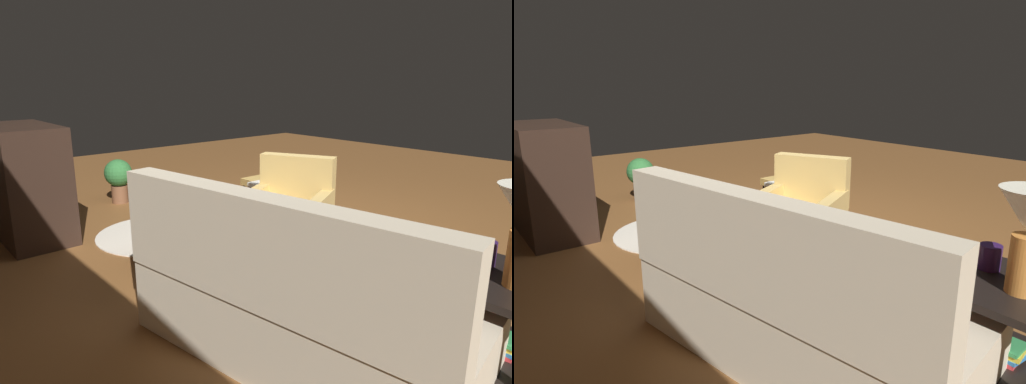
% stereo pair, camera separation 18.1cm
% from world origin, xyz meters
% --- Properties ---
extents(ground, '(12.00, 12.00, 0.00)m').
position_xyz_m(ground, '(0.00, 0.00, 0.00)').
color(ground, brown).
extents(couch, '(2.00, 1.11, 1.00)m').
position_xyz_m(couch, '(-1.40, 1.44, 0.33)').
color(couch, beige).
rests_on(couch, ground).
extents(armchair, '(0.89, 0.90, 0.87)m').
position_xyz_m(armchair, '(-0.38, 0.45, 0.36)').
color(armchair, tan).
rests_on(armchair, ground).
extents(side_table, '(0.64, 0.64, 0.55)m').
position_xyz_m(side_table, '(-2.19, 0.76, 0.36)').
color(side_table, black).
rests_on(side_table, ground).
extents(small_vase, '(0.11, 0.11, 0.13)m').
position_xyz_m(small_vase, '(-2.05, 0.66, 0.62)').
color(small_vase, '#33194C').
rests_on(small_vase, side_table).
extents(book_stack_shelf, '(0.26, 0.21, 0.09)m').
position_xyz_m(book_stack_shelf, '(-2.19, 0.76, 0.20)').
color(book_stack_shelf, red).
rests_on(book_stack_shelf, side_table).
extents(laptop_desk, '(0.56, 0.44, 0.48)m').
position_xyz_m(laptop_desk, '(0.23, 1.19, 0.42)').
color(laptop_desk, olive).
rests_on(laptop_desk, ground).
extents(laptop, '(0.36, 0.31, 0.21)m').
position_xyz_m(laptop, '(0.24, 1.23, 0.53)').
color(laptop, silver).
rests_on(laptop, laptop_desk).
extents(tv_cabinet, '(1.10, 0.56, 1.10)m').
position_xyz_m(tv_cabinet, '(1.66, 1.96, 0.59)').
color(tv_cabinet, black).
rests_on(tv_cabinet, ground).
extents(television, '(0.64, 0.41, 0.48)m').
position_xyz_m(television, '(1.66, 1.98, 0.66)').
color(television, black).
rests_on(television, tv_cabinet).
extents(wicker_hamper, '(0.45, 0.45, 0.48)m').
position_xyz_m(wicker_hamper, '(0.26, -0.05, 0.24)').
color(wicker_hamper, brown).
rests_on(wicker_hamper, ground).
extents(book_stack_hamper, '(0.26, 0.21, 0.11)m').
position_xyz_m(book_stack_hamper, '(0.25, -0.05, 0.54)').
color(book_stack_hamper, '#338C4C').
rests_on(book_stack_hamper, wicker_hamper).
extents(yellow_mug, '(0.08, 0.08, 0.10)m').
position_xyz_m(yellow_mug, '(0.23, -0.05, 0.64)').
color(yellow_mug, '#E5D14C').
rests_on(yellow_mug, book_stack_hamper).
extents(ottoman, '(0.40, 0.40, 0.36)m').
position_xyz_m(ottoman, '(0.89, -0.43, 0.31)').
color(ottoman, tan).
rests_on(ottoman, ground).
extents(circular_rug, '(1.19, 1.19, 0.01)m').
position_xyz_m(circular_rug, '(0.90, 1.01, 0.01)').
color(circular_rug, beige).
rests_on(circular_rug, ground).
extents(pet_bowl_steel, '(0.20, 0.20, 0.05)m').
position_xyz_m(pet_bowl_steel, '(2.05, -0.07, 0.03)').
color(pet_bowl_steel, silver).
rests_on(pet_bowl_steel, ground).
extents(pet_bowl_teal, '(0.20, 0.20, 0.05)m').
position_xyz_m(pet_bowl_teal, '(2.35, -0.04, 0.03)').
color(pet_bowl_teal, teal).
rests_on(pet_bowl_teal, ground).
extents(potted_plant, '(0.34, 0.34, 0.55)m').
position_xyz_m(potted_plant, '(2.26, 0.77, 0.33)').
color(potted_plant, brown).
rests_on(potted_plant, ground).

